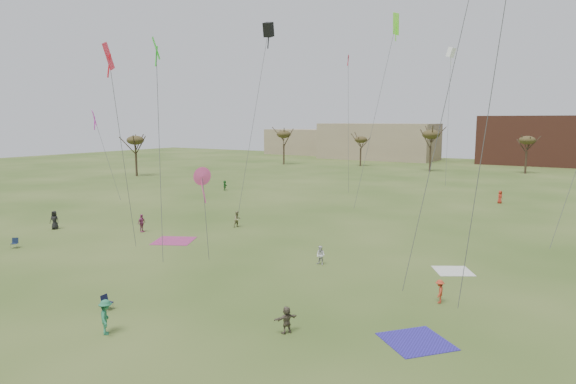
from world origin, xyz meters
The scene contains 20 objects.
ground centered at (0.00, 0.00, 0.00)m, with size 260.00×260.00×0.00m, color #2F4B17.
flyer_near_center centered at (-0.81, -4.13, 0.91)m, with size 1.18×0.68×1.82m, color #287851.
spectator_fore_b centered at (-11.43, 20.36, 0.84)m, with size 0.81×0.63×1.67m, color #8F8C5B.
spectator_fore_c centered at (6.92, 0.92, 0.71)m, with size 1.32×0.42×1.42m, color brown.
flyer_mid_a centered at (-26.36, 9.73, 0.93)m, with size 0.91×0.59×1.87m, color black.
flyer_mid_b centered at (12.33, 9.50, 0.71)m, with size 0.92×0.53×1.42m, color #BE3E23.
spectator_mid_d centered at (-17.94, 13.51, 0.89)m, with size 1.04×0.43×1.77m, color #A14373.
spectator_mid_e centered at (2.39, 12.85, 0.73)m, with size 0.71×0.55×1.46m, color silver.
flyer_far_a centered at (-30.25, 41.31, 0.77)m, with size 1.44×0.46×1.55m, color #246C27.
flyer_far_b centered at (8.56, 50.85, 0.85)m, with size 0.83×0.54×1.69m, color red.
blanket_blue centered at (12.91, 3.47, 0.00)m, with size 3.00×3.00×0.03m, color #2F25A0.
blanket_cream centered at (11.34, 16.53, 0.00)m, with size 2.53×2.53×0.03m, color white.
blanket_plum centered at (-12.58, 12.48, 0.00)m, with size 3.41×3.41×0.03m, color #AB3472.
camp_chair_left centered at (-22.21, 3.26, 0.26)m, with size 0.74×0.74×0.87m.
camp_chair_center centered at (-3.60, -1.88, 0.26)m, with size 0.60×0.56×0.87m.
kites_aloft centered at (-3.03, 34.61, 18.32)m, with size 64.82×57.98×21.73m.
tree_line centered at (-2.85, 79.12, 7.09)m, with size 117.44×49.32×8.91m.
building_tan centered at (-35.00, 115.00, 5.00)m, with size 32.00×14.00×10.00m, color #937F60.
building_brick centered at (5.00, 120.00, 6.00)m, with size 26.00×16.00×12.00m, color brown.
building_tan_west centered at (-65.00, 122.00, 4.00)m, with size 20.00×12.00×8.00m, color #937F60.
Camera 1 is at (20.27, -20.07, 10.85)m, focal length 31.69 mm.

